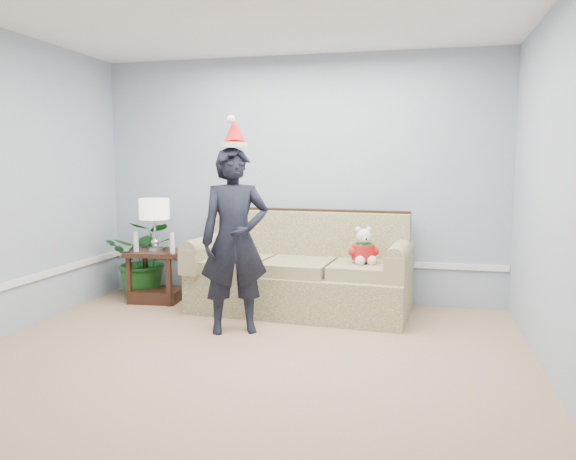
% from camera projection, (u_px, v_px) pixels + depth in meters
% --- Properties ---
extents(room_shell, '(4.54, 5.04, 2.74)m').
position_uv_depth(room_shell, '(220.00, 190.00, 3.80)').
color(room_shell, '#9F8066').
rests_on(room_shell, ground).
extents(wainscot_trim, '(4.49, 4.99, 0.06)m').
position_uv_depth(wainscot_trim, '(147.00, 278.00, 5.31)').
color(wainscot_trim, white).
rests_on(wainscot_trim, room_shell).
extents(sofa, '(2.28, 1.11, 1.04)m').
position_uv_depth(sofa, '(301.00, 275.00, 5.85)').
color(sofa, '#4E592A').
rests_on(sofa, room_shell).
extents(side_table, '(0.63, 0.54, 0.57)m').
position_uv_depth(side_table, '(157.00, 281.00, 6.27)').
color(side_table, '#391E15').
rests_on(side_table, room_shell).
extents(table_lamp, '(0.33, 0.33, 0.58)m').
position_uv_depth(table_lamp, '(154.00, 211.00, 6.11)').
color(table_lamp, silver).
rests_on(table_lamp, side_table).
extents(candle_pair, '(0.49, 0.06, 0.22)m').
position_uv_depth(candle_pair, '(154.00, 243.00, 6.09)').
color(candle_pair, silver).
rests_on(candle_pair, side_table).
extents(houseplant, '(0.93, 0.85, 0.89)m').
position_uv_depth(houseplant, '(145.00, 258.00, 6.47)').
color(houseplant, '#1B5B1F').
rests_on(houseplant, room_shell).
extents(man, '(0.72, 0.62, 1.68)m').
position_uv_depth(man, '(235.00, 241.00, 5.05)').
color(man, black).
rests_on(man, room_shell).
extents(santa_hat, '(0.31, 0.34, 0.29)m').
position_uv_depth(santa_hat, '(234.00, 134.00, 4.95)').
color(santa_hat, white).
rests_on(santa_hat, man).
extents(teddy_bear, '(0.30, 0.30, 0.37)m').
position_uv_depth(teddy_bear, '(363.00, 250.00, 5.54)').
color(teddy_bear, white).
rests_on(teddy_bear, sofa).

